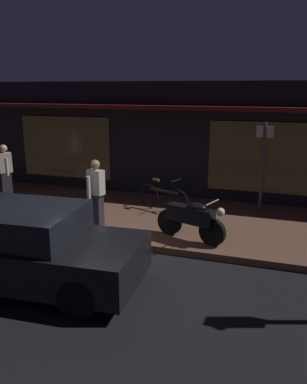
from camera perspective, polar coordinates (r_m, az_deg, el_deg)
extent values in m
plane|color=black|center=(8.11, -10.59, -10.25)|extent=(60.00, 60.00, 0.00)
cube|color=brown|center=(10.61, -2.78, -3.44)|extent=(18.00, 4.00, 0.15)
cube|color=black|center=(13.39, 2.45, 7.99)|extent=(18.00, 2.80, 3.60)
cube|color=brown|center=(13.41, -12.64, 6.37)|extent=(3.20, 0.04, 2.00)
cube|color=brown|center=(11.52, 15.93, 4.79)|extent=(3.20, 0.04, 2.00)
cube|color=#591919|center=(11.73, 0.21, 12.17)|extent=(16.20, 0.50, 0.12)
cylinder|color=black|center=(9.00, 2.35, -4.34)|extent=(0.61, 0.30, 0.60)
cylinder|color=black|center=(8.46, 8.53, -5.77)|extent=(0.61, 0.30, 0.60)
cube|color=black|center=(8.62, 5.38, -3.29)|extent=(1.13, 0.61, 0.36)
ellipsoid|color=black|center=(8.49, 6.28, -2.20)|extent=(0.49, 0.37, 0.20)
sphere|color=#F9EDB7|center=(8.23, 9.70, -2.88)|extent=(0.18, 0.18, 0.18)
cylinder|color=gray|center=(8.27, 8.52, -1.51)|extent=(0.20, 0.53, 0.03)
torus|color=black|center=(11.01, -0.68, -0.53)|extent=(0.63, 0.26, 0.66)
torus|color=black|center=(10.44, 3.60, -1.43)|extent=(0.63, 0.26, 0.66)
cube|color=black|center=(10.66, 1.41, 0.17)|extent=(0.86, 0.34, 0.06)
cube|color=brown|center=(10.74, 0.35, 1.77)|extent=(0.22, 0.14, 0.06)
cylinder|color=black|center=(10.34, 3.28, 1.67)|extent=(0.16, 0.40, 0.02)
cube|color=#28232D|center=(12.44, -20.49, 0.77)|extent=(0.33, 0.34, 0.85)
cube|color=#B2AD9E|center=(12.29, -20.79, 4.00)|extent=(0.41, 0.43, 0.58)
sphere|color=tan|center=(12.23, -20.97, 5.93)|extent=(0.22, 0.22, 0.22)
cylinder|color=#B2AD9E|center=(12.05, -20.53, 3.48)|extent=(0.13, 0.13, 0.52)
cylinder|color=#B2AD9E|center=(12.56, -20.98, 3.87)|extent=(0.13, 0.13, 0.52)
cube|color=#28232D|center=(9.40, -8.21, -2.83)|extent=(0.32, 0.26, 0.85)
cube|color=#B2AD9E|center=(9.21, -8.38, 1.41)|extent=(0.42, 0.30, 0.58)
sphere|color=#8C6647|center=(9.12, -8.47, 3.98)|extent=(0.22, 0.22, 0.22)
cylinder|color=#B2AD9E|center=(9.42, -7.35, 1.32)|extent=(0.11, 0.11, 0.52)
cylinder|color=#B2AD9E|center=(9.03, -9.41, 0.65)|extent=(0.11, 0.11, 0.52)
cylinder|color=#47474C|center=(10.90, 15.52, 3.45)|extent=(0.09, 0.09, 2.40)
cube|color=beige|center=(10.76, 15.87, 8.42)|extent=(0.44, 0.03, 0.30)
cylinder|color=black|center=(7.55, -5.72, -9.37)|extent=(0.65, 0.26, 0.64)
cylinder|color=black|center=(6.28, -10.87, -14.95)|extent=(0.65, 0.26, 0.64)
cube|color=black|center=(7.40, -17.90, -8.65)|extent=(4.20, 2.02, 0.68)
cube|color=black|center=(7.28, -19.24, -4.50)|extent=(2.30, 1.74, 0.64)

